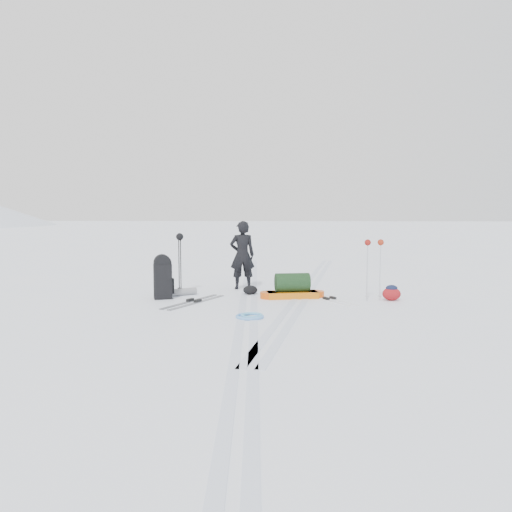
% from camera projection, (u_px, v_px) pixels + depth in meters
% --- Properties ---
extents(ground, '(200.00, 200.00, 0.00)m').
position_uv_depth(ground, '(249.00, 300.00, 11.01)').
color(ground, white).
rests_on(ground, ground).
extents(ski_tracks, '(3.38, 17.97, 0.01)m').
position_uv_depth(ski_tracks, '(277.00, 293.00, 11.84)').
color(ski_tracks, silver).
rests_on(ski_tracks, ground).
extents(skier, '(0.70, 0.53, 1.71)m').
position_uv_depth(skier, '(242.00, 255.00, 12.47)').
color(skier, black).
rests_on(skier, ground).
extents(pulk_sled, '(1.52, 0.69, 0.56)m').
position_uv_depth(pulk_sled, '(292.00, 288.00, 11.23)').
color(pulk_sled, orange).
rests_on(pulk_sled, ground).
extents(expedition_rucksack, '(0.89, 0.92, 0.99)m').
position_uv_depth(expedition_rucksack, '(166.00, 278.00, 11.14)').
color(expedition_rucksack, black).
rests_on(expedition_rucksack, ground).
extents(ski_poles_black, '(0.18, 0.18, 1.43)m').
position_uv_depth(ski_poles_black, '(180.00, 244.00, 11.87)').
color(ski_poles_black, black).
rests_on(ski_poles_black, ground).
extents(ski_poles_silver, '(0.42, 0.19, 1.34)m').
position_uv_depth(ski_poles_silver, '(374.00, 249.00, 10.78)').
color(ski_poles_silver, silver).
rests_on(ski_poles_silver, ground).
extents(touring_skis_grey, '(1.08, 1.93, 0.07)m').
position_uv_depth(touring_skis_grey, '(194.00, 302.00, 10.68)').
color(touring_skis_grey, gray).
rests_on(touring_skis_grey, ground).
extents(touring_skis_white, '(1.13, 1.68, 0.07)m').
position_uv_depth(touring_skis_white, '(329.00, 299.00, 10.98)').
color(touring_skis_white, white).
rests_on(touring_skis_white, ground).
extents(rope_coil, '(0.65, 0.65, 0.06)m').
position_uv_depth(rope_coil, '(250.00, 316.00, 9.12)').
color(rope_coil, '#60A2E9').
rests_on(rope_coil, ground).
extents(small_daypack, '(0.49, 0.45, 0.34)m').
position_uv_depth(small_daypack, '(392.00, 293.00, 10.89)').
color(small_daypack, maroon).
rests_on(small_daypack, ground).
extents(thermos_pair, '(0.16, 0.28, 0.27)m').
position_uv_depth(thermos_pair, '(168.00, 286.00, 12.21)').
color(thermos_pair, '#57595F').
rests_on(thermos_pair, ground).
extents(stuff_sack, '(0.40, 0.34, 0.21)m').
position_uv_depth(stuff_sack, '(250.00, 290.00, 11.70)').
color(stuff_sack, black).
rests_on(stuff_sack, ground).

